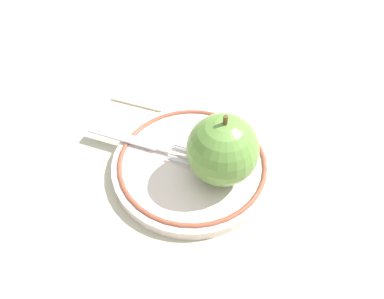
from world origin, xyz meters
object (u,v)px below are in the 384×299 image
(plate, at_px, (192,164))
(apple_red_whole, at_px, (223,150))
(fork, at_px, (147,144))
(napkin_folded, at_px, (169,75))

(plate, height_order, apple_red_whole, apple_red_whole)
(apple_red_whole, relative_size, fork, 0.55)
(fork, bearing_deg, napkin_folded, 103.06)
(apple_red_whole, distance_m, napkin_folded, 0.22)
(apple_red_whole, xyz_separation_m, napkin_folded, (0.06, -0.20, -0.05))
(fork, relative_size, napkin_folded, 1.05)
(plate, relative_size, fork, 1.17)
(apple_red_whole, bearing_deg, napkin_folded, -74.10)
(plate, distance_m, napkin_folded, 0.19)
(plate, height_order, fork, fork)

